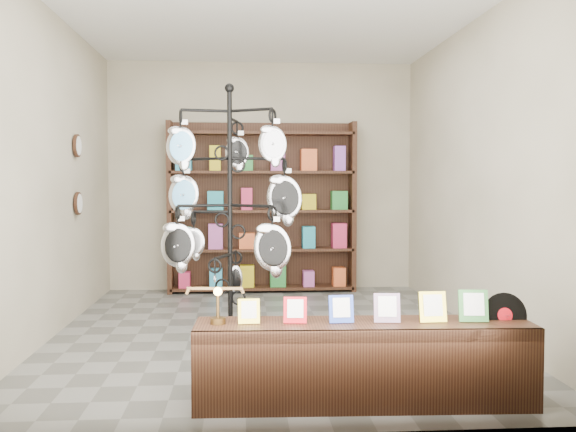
# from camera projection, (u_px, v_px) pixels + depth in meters

# --- Properties ---
(ground) EXTENTS (5.00, 5.00, 0.00)m
(ground) POSITION_uv_depth(u_px,v_px,m) (270.00, 332.00, 6.10)
(ground) COLOR slate
(ground) RESTS_ON ground
(room_envelope) EXTENTS (5.00, 5.00, 5.00)m
(room_envelope) POSITION_uv_depth(u_px,v_px,m) (270.00, 136.00, 6.00)
(room_envelope) COLOR #C1B59B
(room_envelope) RESTS_ON ground
(display_tree) EXTENTS (1.11, 1.04, 2.15)m
(display_tree) POSITION_uv_depth(u_px,v_px,m) (230.00, 206.00, 4.79)
(display_tree) COLOR black
(display_tree) RESTS_ON ground
(front_shelf) EXTENTS (2.16, 0.52, 0.76)m
(front_shelf) POSITION_uv_depth(u_px,v_px,m) (364.00, 363.00, 4.09)
(front_shelf) COLOR black
(front_shelf) RESTS_ON ground
(back_shelving) EXTENTS (2.42, 0.36, 2.20)m
(back_shelving) POSITION_uv_depth(u_px,v_px,m) (262.00, 212.00, 8.33)
(back_shelving) COLOR black
(back_shelving) RESTS_ON ground
(wall_clocks) EXTENTS (0.03, 0.24, 0.84)m
(wall_clocks) POSITION_uv_depth(u_px,v_px,m) (78.00, 175.00, 6.67)
(wall_clocks) COLOR black
(wall_clocks) RESTS_ON ground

